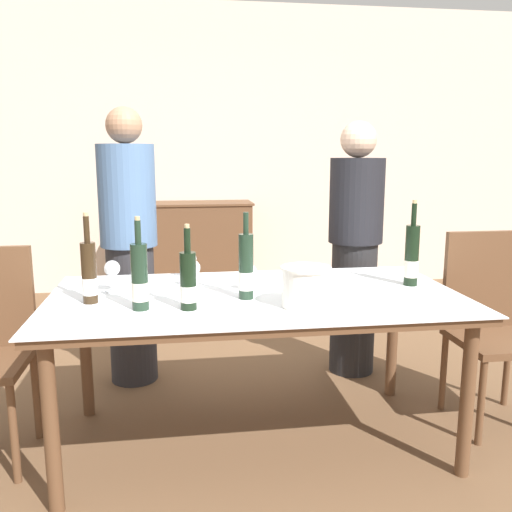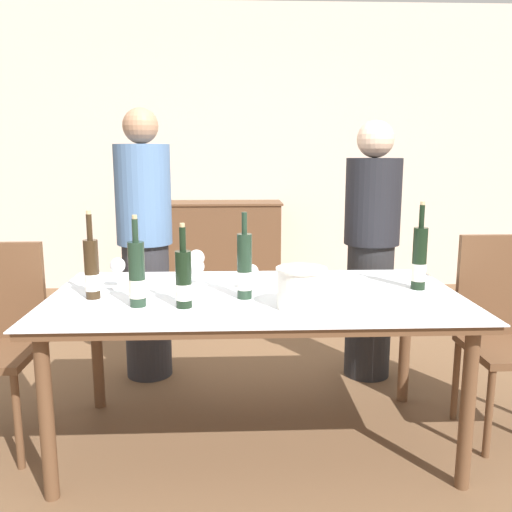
% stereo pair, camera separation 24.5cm
% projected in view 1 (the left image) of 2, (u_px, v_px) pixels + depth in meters
% --- Properties ---
extents(ground_plane, '(12.00, 12.00, 0.00)m').
position_uv_depth(ground_plane, '(256.00, 441.00, 2.63)').
color(ground_plane, brown).
extents(back_wall, '(8.00, 0.10, 2.80)m').
position_uv_depth(back_wall, '(211.00, 150.00, 5.42)').
color(back_wall, beige).
rests_on(back_wall, ground_plane).
extents(sideboard_cabinet, '(1.27, 0.46, 0.91)m').
position_uv_depth(sideboard_cabinet, '(187.00, 249.00, 5.28)').
color(sideboard_cabinet, brown).
rests_on(sideboard_cabinet, ground_plane).
extents(dining_table, '(1.88, 1.00, 0.73)m').
position_uv_depth(dining_table, '(256.00, 308.00, 2.50)').
color(dining_table, brown).
rests_on(dining_table, ground_plane).
extents(ice_bucket, '(0.21, 0.21, 0.17)m').
position_uv_depth(ice_bucket, '(306.00, 285.00, 2.28)').
color(ice_bucket, white).
rests_on(ice_bucket, dining_table).
extents(wine_bottle_0, '(0.07, 0.07, 0.42)m').
position_uv_depth(wine_bottle_0, '(412.00, 257.00, 2.64)').
color(wine_bottle_0, black).
rests_on(wine_bottle_0, dining_table).
extents(wine_bottle_1, '(0.07, 0.07, 0.36)m').
position_uv_depth(wine_bottle_1, '(188.00, 282.00, 2.23)').
color(wine_bottle_1, black).
rests_on(wine_bottle_1, dining_table).
extents(wine_bottle_2, '(0.07, 0.07, 0.39)m').
position_uv_depth(wine_bottle_2, '(140.00, 278.00, 2.23)').
color(wine_bottle_2, '#1E3323').
rests_on(wine_bottle_2, dining_table).
extents(wine_bottle_3, '(0.07, 0.07, 0.39)m').
position_uv_depth(wine_bottle_3, '(246.00, 268.00, 2.40)').
color(wine_bottle_3, '#1E3323').
rests_on(wine_bottle_3, dining_table).
extents(wine_bottle_4, '(0.07, 0.07, 0.39)m').
position_uv_depth(wine_bottle_4, '(89.00, 274.00, 2.33)').
color(wine_bottle_4, '#332314').
rests_on(wine_bottle_4, dining_table).
extents(wine_glass_0, '(0.07, 0.07, 0.13)m').
position_uv_depth(wine_glass_0, '(250.00, 273.00, 2.55)').
color(wine_glass_0, white).
rests_on(wine_glass_0, dining_table).
extents(wine_glass_1, '(0.08, 0.08, 0.13)m').
position_uv_depth(wine_glass_1, '(192.00, 269.00, 2.62)').
color(wine_glass_1, white).
rests_on(wine_glass_1, dining_table).
extents(wine_glass_2, '(0.09, 0.09, 0.14)m').
position_uv_depth(wine_glass_2, '(188.00, 260.00, 2.83)').
color(wine_glass_2, white).
rests_on(wine_glass_2, dining_table).
extents(wine_glass_3, '(0.08, 0.08, 0.15)m').
position_uv_depth(wine_glass_3, '(112.00, 270.00, 2.52)').
color(wine_glass_3, white).
rests_on(wine_glass_3, dining_table).
extents(chair_right_end, '(0.42, 0.42, 0.98)m').
position_uv_depth(chair_right_end, '(490.00, 316.00, 2.79)').
color(chair_right_end, brown).
rests_on(chair_right_end, ground_plane).
extents(person_host, '(0.33, 0.33, 1.63)m').
position_uv_depth(person_host, '(129.00, 248.00, 3.20)').
color(person_host, '#2D2D33').
rests_on(person_host, ground_plane).
extents(person_guest_left, '(0.33, 0.33, 1.56)m').
position_uv_depth(person_guest_left, '(355.00, 250.00, 3.35)').
color(person_guest_left, '#262628').
rests_on(person_guest_left, ground_plane).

